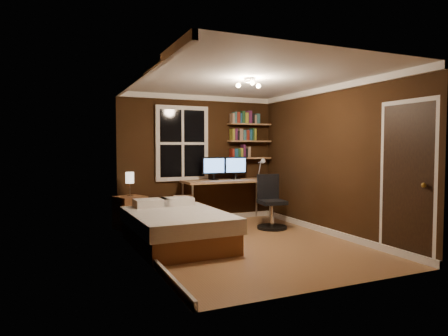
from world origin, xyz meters
name	(u,v)px	position (x,y,z in m)	size (l,w,h in m)	color
floor	(246,244)	(0.00, 0.00, 0.00)	(4.20, 4.20, 0.00)	olive
wall_back	(199,159)	(0.00, 2.10, 1.25)	(3.20, 0.04, 2.50)	black
wall_left	(141,164)	(-1.60, 0.00, 1.25)	(0.04, 4.20, 2.50)	black
wall_right	(331,161)	(1.60, 0.00, 1.25)	(0.04, 4.20, 2.50)	black
ceiling	(247,79)	(0.00, 0.00, 2.50)	(3.20, 4.20, 0.02)	white
window	(182,143)	(-0.35, 2.06, 1.55)	(1.06, 0.06, 1.46)	white
door	(406,181)	(1.59, -1.55, 1.02)	(0.03, 0.82, 2.05)	black
door_knob	(424,185)	(1.55, -1.85, 1.00)	(0.06, 0.06, 0.06)	gold
ceiling_fixture	(250,85)	(0.00, -0.10, 2.40)	(0.44, 0.44, 0.18)	beige
bookshelf_lower	(249,158)	(1.08, 1.98, 1.25)	(0.92, 0.22, 0.03)	#9F714D
books_row_lower	(249,152)	(1.08, 1.98, 1.38)	(0.42, 0.16, 0.23)	maroon
bookshelf_middle	(249,141)	(1.08, 1.98, 1.60)	(0.92, 0.22, 0.03)	#9F714D
books_row_middle	(249,135)	(1.08, 1.98, 1.73)	(0.54, 0.16, 0.23)	#1C557E
bookshelf_upper	(249,124)	(1.08, 1.98, 1.95)	(0.92, 0.22, 0.03)	#9F714D
books_row_upper	(249,118)	(1.08, 1.98, 2.08)	(0.60, 0.16, 0.23)	#225029
bed	(177,228)	(-1.00, 0.32, 0.27)	(1.39, 1.90, 0.63)	brown
nightstand	(130,213)	(-1.42, 1.83, 0.30)	(0.47, 0.47, 0.59)	brown
bedside_lamp	(130,184)	(-1.42, 1.83, 0.81)	(0.15, 0.15, 0.43)	#F4E9CF
radiator	(183,209)	(-0.36, 2.00, 0.27)	(0.36, 0.13, 0.54)	silver
desk	(227,183)	(0.47, 1.75, 0.78)	(1.76, 0.66, 0.83)	#9F714D
monitor_left	(214,169)	(0.22, 1.84, 1.06)	(0.48, 0.12, 0.45)	black
monitor_right	(236,168)	(0.70, 1.84, 1.06)	(0.48, 0.12, 0.45)	black
desk_lamp	(261,168)	(1.15, 1.60, 1.05)	(0.14, 0.32, 0.44)	silver
office_chair	(271,208)	(0.94, 0.86, 0.37)	(0.54, 0.54, 0.98)	black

